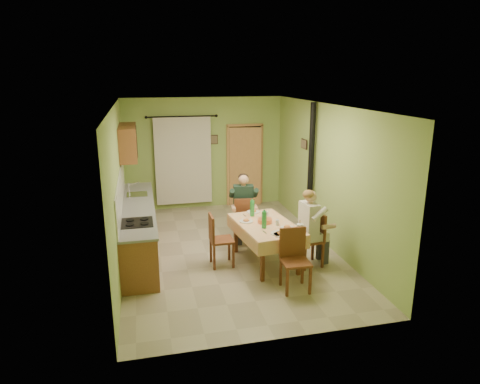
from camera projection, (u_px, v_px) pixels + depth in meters
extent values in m
cube|color=tan|center=(229.00, 250.00, 8.41)|extent=(4.00, 6.00, 0.01)
cube|color=#9ABA5F|center=(204.00, 153.00, 10.85)|extent=(4.00, 0.04, 2.80)
cube|color=#9ABA5F|center=(278.00, 240.00, 5.22)|extent=(4.00, 0.04, 2.80)
cube|color=#9ABA5F|center=(118.00, 188.00, 7.59)|extent=(0.04, 6.00, 2.80)
cube|color=#9ABA5F|center=(327.00, 176.00, 8.47)|extent=(0.04, 6.00, 2.80)
cube|color=white|center=(228.00, 106.00, 7.66)|extent=(4.00, 6.00, 0.04)
cube|color=brown|center=(139.00, 229.00, 8.29)|extent=(0.60, 3.60, 0.88)
cube|color=gray|center=(137.00, 207.00, 8.17)|extent=(0.64, 3.64, 0.04)
cube|color=white|center=(121.00, 191.00, 8.02)|extent=(0.02, 3.60, 0.66)
cube|color=silver|center=(137.00, 195.00, 8.91)|extent=(0.42, 0.42, 0.03)
cube|color=black|center=(137.00, 223.00, 7.22)|extent=(0.52, 0.56, 0.02)
cube|color=black|center=(157.00, 247.00, 7.41)|extent=(0.01, 0.55, 0.55)
cube|color=brown|center=(128.00, 142.00, 9.08)|extent=(0.35, 1.40, 0.70)
cylinder|color=black|center=(182.00, 117.00, 10.36)|extent=(1.70, 0.04, 0.04)
cube|color=silver|center=(183.00, 161.00, 10.67)|extent=(1.40, 0.06, 2.20)
cube|color=black|center=(245.00, 166.00, 11.16)|extent=(0.84, 0.03, 2.06)
cube|color=tan|center=(228.00, 167.00, 11.05)|extent=(0.06, 0.06, 2.12)
cube|color=tan|center=(261.00, 165.00, 11.25)|extent=(0.06, 0.06, 2.12)
cube|color=tan|center=(245.00, 125.00, 10.86)|extent=(0.96, 0.06, 0.06)
cube|color=tan|center=(245.00, 167.00, 11.08)|extent=(0.81, 0.19, 2.04)
cube|color=#E7AF7A|center=(266.00, 225.00, 7.67)|extent=(1.12, 1.66, 0.04)
cube|color=#E7AF7A|center=(285.00, 246.00, 6.99)|extent=(0.93, 0.13, 0.22)
cube|color=#E7AF7A|center=(250.00, 217.00, 8.40)|extent=(0.93, 0.13, 0.22)
cube|color=#E7AF7A|center=(241.00, 234.00, 7.54)|extent=(0.21, 1.55, 0.22)
cube|color=#E7AF7A|center=(289.00, 227.00, 7.85)|extent=(0.21, 1.55, 0.22)
cylinder|color=white|center=(253.00, 212.00, 8.28)|extent=(0.25, 0.25, 0.02)
ellipsoid|color=#CC7233|center=(253.00, 211.00, 8.27)|extent=(0.12, 0.12, 0.05)
cylinder|color=white|center=(281.00, 235.00, 7.12)|extent=(0.25, 0.25, 0.02)
ellipsoid|color=#CC7233|center=(281.00, 233.00, 7.11)|extent=(0.12, 0.12, 0.05)
cylinder|color=white|center=(287.00, 228.00, 7.43)|extent=(0.25, 0.25, 0.02)
ellipsoid|color=#CC7233|center=(287.00, 227.00, 7.42)|extent=(0.12, 0.12, 0.05)
cylinder|color=white|center=(246.00, 221.00, 7.76)|extent=(0.25, 0.25, 0.02)
ellipsoid|color=#CC7233|center=(246.00, 220.00, 7.75)|extent=(0.12, 0.12, 0.05)
cylinder|color=#F87C43|center=(265.00, 221.00, 7.70)|extent=(0.26, 0.26, 0.08)
cylinder|color=white|center=(279.00, 234.00, 7.16)|extent=(0.28, 0.28, 0.02)
cube|color=tan|center=(279.00, 232.00, 7.16)|extent=(0.07, 0.05, 0.03)
cube|color=tan|center=(282.00, 232.00, 7.15)|extent=(0.04, 0.06, 0.03)
cube|color=tan|center=(279.00, 232.00, 7.16)|extent=(0.06, 0.07, 0.03)
cube|color=tan|center=(279.00, 232.00, 7.16)|extent=(0.06, 0.07, 0.03)
cube|color=tan|center=(281.00, 233.00, 7.13)|extent=(0.07, 0.06, 0.03)
cube|color=tan|center=(283.00, 233.00, 7.13)|extent=(0.07, 0.07, 0.03)
cube|color=tan|center=(283.00, 233.00, 7.13)|extent=(0.07, 0.07, 0.03)
cylinder|color=silver|center=(277.00, 222.00, 7.57)|extent=(0.07, 0.07, 0.10)
cylinder|color=silver|center=(267.00, 214.00, 8.02)|extent=(0.07, 0.07, 0.10)
cylinder|color=white|center=(300.00, 230.00, 6.99)|extent=(0.11, 0.11, 0.22)
cylinder|color=silver|center=(300.00, 229.00, 6.98)|extent=(0.02, 0.02, 0.30)
cube|color=brown|center=(243.00, 219.00, 8.77)|extent=(0.46, 0.46, 0.04)
cube|color=brown|center=(244.00, 210.00, 8.53)|extent=(0.40, 0.10, 0.46)
cube|color=brown|center=(296.00, 262.00, 6.75)|extent=(0.45, 0.45, 0.04)
cube|color=brown|center=(292.00, 242.00, 6.87)|extent=(0.43, 0.06, 0.49)
cube|color=brown|center=(309.00, 240.00, 7.64)|extent=(0.46, 0.46, 0.04)
cube|color=brown|center=(319.00, 225.00, 7.64)|extent=(0.09, 0.42, 0.48)
cube|color=brown|center=(222.00, 240.00, 7.65)|extent=(0.41, 0.41, 0.04)
cube|color=brown|center=(211.00, 228.00, 7.54)|extent=(0.05, 0.40, 0.46)
cube|color=#192D23|center=(244.00, 217.00, 8.66)|extent=(0.41, 0.45, 0.16)
cube|color=#192D23|center=(243.00, 198.00, 8.69)|extent=(0.43, 0.28, 0.54)
sphere|color=tan|center=(243.00, 180.00, 8.57)|extent=(0.21, 0.21, 0.21)
ellipsoid|color=black|center=(243.00, 177.00, 8.60)|extent=(0.21, 0.21, 0.16)
cube|color=beige|center=(315.00, 235.00, 7.65)|extent=(0.44, 0.41, 0.16)
cube|color=beige|center=(309.00, 218.00, 7.52)|extent=(0.27, 0.42, 0.54)
sphere|color=tan|center=(311.00, 196.00, 7.42)|extent=(0.21, 0.21, 0.21)
ellipsoid|color=olive|center=(309.00, 194.00, 7.39)|extent=(0.21, 0.21, 0.16)
cylinder|color=black|center=(311.00, 170.00, 9.01)|extent=(0.12, 0.12, 2.80)
cylinder|color=black|center=(308.00, 225.00, 9.35)|extent=(0.24, 0.24, 0.30)
cube|color=black|center=(214.00, 140.00, 10.78)|extent=(0.19, 0.03, 0.23)
cube|color=brown|center=(304.00, 144.00, 9.47)|extent=(0.03, 0.31, 0.21)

